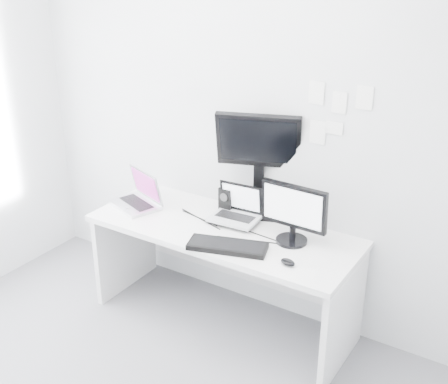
% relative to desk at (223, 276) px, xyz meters
% --- Properties ---
extents(back_wall, '(3.60, 0.00, 3.60)m').
position_rel_desk_xyz_m(back_wall, '(0.00, 0.35, 0.99)').
color(back_wall, silver).
rests_on(back_wall, ground).
extents(desk, '(1.80, 0.70, 0.73)m').
position_rel_desk_xyz_m(desk, '(0.00, 0.00, 0.00)').
color(desk, white).
rests_on(desk, ground).
extents(macbook, '(0.42, 0.37, 0.27)m').
position_rel_desk_xyz_m(macbook, '(-0.71, -0.05, 0.50)').
color(macbook, '#BCBCC1').
rests_on(macbook, desk).
extents(speaker, '(0.10, 0.10, 0.19)m').
position_rel_desk_xyz_m(speaker, '(-0.10, 0.22, 0.46)').
color(speaker, black).
rests_on(speaker, desk).
extents(dell_laptop, '(0.33, 0.26, 0.26)m').
position_rel_desk_xyz_m(dell_laptop, '(0.03, 0.10, 0.50)').
color(dell_laptop, silver).
rests_on(dell_laptop, desk).
extents(rear_monitor, '(0.59, 0.38, 0.75)m').
position_rel_desk_xyz_m(rear_monitor, '(0.09, 0.30, 0.74)').
color(rear_monitor, black).
rests_on(rear_monitor, desk).
extents(samsung_monitor, '(0.44, 0.21, 0.40)m').
position_rel_desk_xyz_m(samsung_monitor, '(0.46, 0.07, 0.56)').
color(samsung_monitor, black).
rests_on(samsung_monitor, desk).
extents(keyboard, '(0.51, 0.31, 0.03)m').
position_rel_desk_xyz_m(keyboard, '(0.17, -0.22, 0.38)').
color(keyboard, black).
rests_on(keyboard, desk).
extents(mouse, '(0.11, 0.09, 0.03)m').
position_rel_desk_xyz_m(mouse, '(0.57, -0.19, 0.38)').
color(mouse, black).
rests_on(mouse, desk).
extents(wall_note_0, '(0.10, 0.00, 0.14)m').
position_rel_desk_xyz_m(wall_note_0, '(0.45, 0.34, 1.26)').
color(wall_note_0, white).
rests_on(wall_note_0, back_wall).
extents(wall_note_1, '(0.09, 0.00, 0.13)m').
position_rel_desk_xyz_m(wall_note_1, '(0.60, 0.34, 1.22)').
color(wall_note_1, white).
rests_on(wall_note_1, back_wall).
extents(wall_note_2, '(0.10, 0.00, 0.14)m').
position_rel_desk_xyz_m(wall_note_2, '(0.75, 0.34, 1.26)').
color(wall_note_2, white).
rests_on(wall_note_2, back_wall).
extents(wall_note_3, '(0.11, 0.00, 0.08)m').
position_rel_desk_xyz_m(wall_note_3, '(0.58, 0.34, 1.05)').
color(wall_note_3, white).
rests_on(wall_note_3, back_wall).
extents(wall_note_4, '(0.10, 0.00, 0.15)m').
position_rel_desk_xyz_m(wall_note_4, '(0.48, 0.34, 1.01)').
color(wall_note_4, white).
rests_on(wall_note_4, back_wall).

